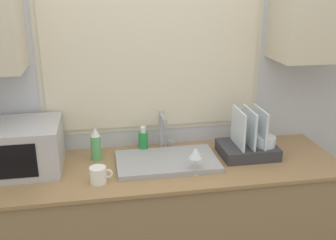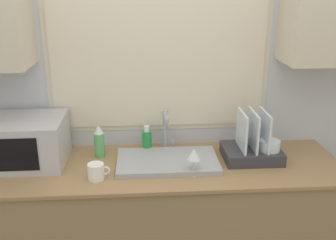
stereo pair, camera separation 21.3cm
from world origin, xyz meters
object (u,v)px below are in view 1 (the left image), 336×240
object	(u,v)px
wine_glass	(196,154)
soap_bottle	(143,141)
faucet	(162,128)
mug_near_sink	(98,175)
dish_rack	(249,144)
microwave	(21,147)
spray_bottle	(96,144)

from	to	relation	value
wine_glass	soap_bottle	bearing A→B (deg)	127.05
faucet	mug_near_sink	bearing A→B (deg)	-139.07
dish_rack	soap_bottle	world-z (taller)	dish_rack
mug_near_sink	wine_glass	distance (m)	0.52
microwave	spray_bottle	world-z (taller)	microwave
spray_bottle	microwave	bearing A→B (deg)	-172.90
wine_glass	microwave	bearing A→B (deg)	166.62
faucet	wine_glass	world-z (taller)	faucet
microwave	wine_glass	distance (m)	0.96
dish_rack	microwave	bearing A→B (deg)	177.73
microwave	dish_rack	distance (m)	1.31
faucet	dish_rack	size ratio (longest dim) A/B	0.77
faucet	mug_near_sink	distance (m)	0.53
wine_glass	dish_rack	bearing A→B (deg)	24.37
faucet	soap_bottle	size ratio (longest dim) A/B	1.53
microwave	spray_bottle	xyz separation A→B (m)	(0.40, 0.05, -0.04)
spray_bottle	wine_glass	distance (m)	0.59
microwave	dish_rack	bearing A→B (deg)	-2.27
dish_rack	mug_near_sink	bearing A→B (deg)	-168.24
mug_near_sink	microwave	bearing A→B (deg)	149.91
faucet	microwave	world-z (taller)	microwave
spray_bottle	dish_rack	bearing A→B (deg)	-6.44
faucet	wine_glass	xyz separation A→B (m)	(0.13, -0.32, -0.04)
microwave	mug_near_sink	world-z (taller)	microwave
spray_bottle	mug_near_sink	distance (m)	0.29
dish_rack	spray_bottle	distance (m)	0.91
spray_bottle	wine_glass	size ratio (longest dim) A/B	1.32
microwave	mug_near_sink	size ratio (longest dim) A/B	3.60
faucet	wine_glass	size ratio (longest dim) A/B	1.68
wine_glass	faucet	bearing A→B (deg)	111.48
mug_near_sink	wine_glass	bearing A→B (deg)	1.83
faucet	microwave	size ratio (longest dim) A/B	0.60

